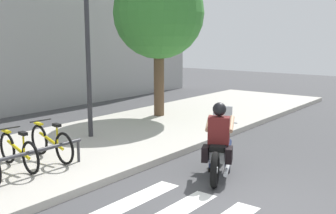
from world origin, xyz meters
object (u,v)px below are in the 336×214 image
at_px(tree_near_rack, 159,14).
at_px(bicycle_2, 18,151).
at_px(motorcycle, 219,151).
at_px(rider, 219,133).
at_px(bike_rack, 17,158).
at_px(street_lamp, 88,39).
at_px(bicycle_3, 51,143).

bearing_deg(tree_near_rack, bicycle_2, -167.66).
distance_m(motorcycle, rider, 0.38).
relative_size(motorcycle, bike_rack, 0.71).
bearing_deg(rider, street_lamp, 87.44).
height_order(bicycle_3, street_lamp, street_lamp).
xyz_separation_m(motorcycle, bicycle_2, (-2.51, 2.99, 0.04)).
bearing_deg(rider, tree_near_rack, 51.13).
height_order(motorcycle, bicycle_2, motorcycle).
height_order(rider, bicycle_2, rider).
xyz_separation_m(bicycle_2, street_lamp, (2.62, 0.89, 2.14)).
relative_size(street_lamp, tree_near_rack, 0.90).
bearing_deg(bicycle_2, bicycle_3, -0.03).
bearing_deg(tree_near_rack, motorcycle, -128.49).
height_order(motorcycle, rider, rider).
relative_size(motorcycle, street_lamp, 0.47).
xyz_separation_m(bike_rack, street_lamp, (2.99, 1.45, 2.08)).
bearing_deg(motorcycle, bicycle_3, 120.43).
distance_m(motorcycle, street_lamp, 4.45).
distance_m(rider, tree_near_rack, 6.10).
xyz_separation_m(bicycle_3, bike_rack, (-1.14, -0.55, 0.04)).
bearing_deg(rider, motorcycle, 22.63).
height_order(rider, bicycle_3, rider).
relative_size(bike_rack, tree_near_rack, 0.59).
height_order(motorcycle, tree_near_rack, tree_near_rack).
distance_m(motorcycle, bicycle_3, 3.46).
relative_size(rider, street_lamp, 0.33).
distance_m(bicycle_2, tree_near_rack, 6.71).
relative_size(rider, bicycle_2, 0.91).
bearing_deg(bike_rack, bicycle_3, 25.97).
bearing_deg(rider, bike_rack, 138.87).
xyz_separation_m(rider, tree_near_rack, (3.47, 4.31, 2.56)).
xyz_separation_m(motorcycle, street_lamp, (0.10, 3.88, 2.17)).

